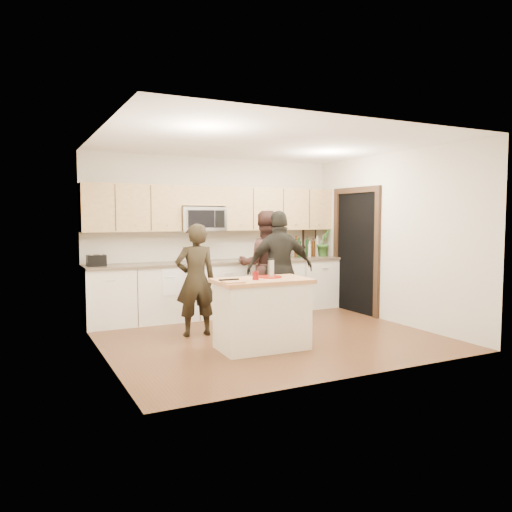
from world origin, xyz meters
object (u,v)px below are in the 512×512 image
woman_left (196,280)px  woman_center (265,265)px  woman_right (280,269)px  toaster (96,260)px  island (262,314)px

woman_left → woman_center: (1.43, 0.63, 0.10)m
woman_right → toaster: bearing=-14.3°
woman_right → woman_center: bearing=-85.3°
island → woman_center: woman_center is taller
island → woman_left: 1.22m
island → woman_center: 1.96m
toaster → woman_right: woman_right is taller
woman_right → woman_left: bearing=10.1°
island → woman_right: 1.41m
toaster → island: bearing=-52.9°
woman_center → island: bearing=83.6°
woman_left → woman_right: 1.36m
toaster → woman_left: size_ratio=0.17×
island → toaster: size_ratio=4.45×
toaster → woman_right: 2.79m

